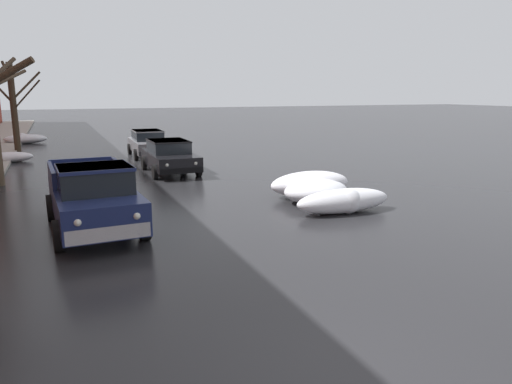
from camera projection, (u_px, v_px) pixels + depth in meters
name	position (u px, v px, depth m)	size (l,w,h in m)	color
snow_bank_along_left_kerb	(344.00, 201.00, 13.83)	(3.05, 0.96, 0.73)	white
snow_bank_mid_block_left	(25.00, 139.00, 32.26)	(2.72, 1.29, 0.72)	white
snow_bank_near_corner_right	(312.00, 184.00, 16.10)	(2.90, 1.22, 0.85)	white
snow_bank_along_right_kerb	(7.00, 157.00, 23.73)	(2.21, 0.94, 0.56)	white
snow_bank_far_right_pile	(316.00, 191.00, 15.08)	(2.15, 1.48, 0.75)	white
bare_tree_far_down_block	(14.00, 104.00, 27.20)	(2.68, 2.96, 5.24)	#382B1E
pickup_truck_darkblue_approaching_near_lane	(93.00, 197.00, 11.93)	(2.29, 4.95, 1.76)	navy
sedan_black_parked_kerbside_close	(169.00, 156.00, 20.58)	(2.02, 4.32, 1.42)	black
sedan_grey_parked_kerbside_mid	(148.00, 143.00, 25.82)	(1.98, 4.40, 1.42)	slate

